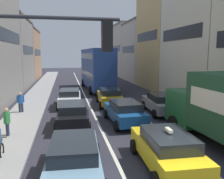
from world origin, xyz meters
TOP-DOWN VIEW (x-y plane):
  - sidewalk_left at (-6.70, 20.00)m, footprint 2.60×64.00m
  - lane_stripe_left at (-1.70, 20.00)m, footprint 0.16×60.00m
  - lane_stripe_right at (1.70, 20.00)m, footprint 0.16×60.00m
  - building_row_right at (9.90, 21.76)m, footprint 7.20×43.90m
  - traffic_light_pole at (-4.45, 0.07)m, footprint 3.58×0.38m
  - taxi_centre_lane_front at (0.11, 1.73)m, footprint 2.21×4.37m
  - sedan_left_lane_front at (-3.48, 1.69)m, footprint 2.27×4.40m
  - sedan_centre_lane_second at (-0.01, 7.79)m, footprint 2.20×4.37m
  - wagon_left_lane_second at (-3.31, 7.93)m, footprint 2.23×4.38m
  - hatchback_centre_lane_third at (0.04, 13.32)m, footprint 2.23×4.38m
  - sedan_left_lane_third at (-3.38, 13.53)m, footprint 2.23×4.38m
  - sedan_right_lane_behind_truck at (3.35, 9.85)m, footprint 2.30×4.41m
  - bus_mid_queue_primary at (0.09, 22.06)m, footprint 3.15×10.60m
  - pedestrian_mid_sidewalk at (-7.04, 11.70)m, footprint 0.52×0.34m
  - pedestrian_far_sidewalk at (-6.82, 6.50)m, footprint 0.34×0.54m

SIDE VIEW (x-z plane):
  - lane_stripe_left at x=-1.70m, z-range 0.00..0.01m
  - lane_stripe_right at x=1.70m, z-range 0.00..0.01m
  - sidewalk_left at x=-6.70m, z-range 0.00..0.14m
  - sedan_left_lane_front at x=-3.48m, z-range 0.05..1.54m
  - sedan_centre_lane_second at x=-0.01m, z-range 0.05..1.54m
  - wagon_left_lane_second at x=-3.31m, z-range 0.05..1.54m
  - hatchback_centre_lane_third at x=0.04m, z-range 0.05..1.54m
  - sedan_left_lane_third at x=-3.38m, z-range 0.05..1.54m
  - sedan_right_lane_behind_truck at x=3.35m, z-range 0.05..1.54m
  - taxi_centre_lane_front at x=0.11m, z-range -0.03..1.63m
  - pedestrian_mid_sidewalk at x=-7.04m, z-range 0.12..1.78m
  - pedestrian_far_sidewalk at x=-6.82m, z-range 0.12..1.78m
  - bus_mid_queue_primary at x=0.09m, z-range 0.30..5.36m
  - traffic_light_pole at x=-4.45m, z-range 1.07..6.57m
  - building_row_right at x=9.90m, z-range -0.70..11.66m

